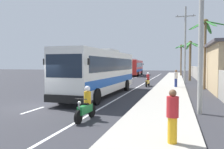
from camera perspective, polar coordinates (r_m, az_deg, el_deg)
name	(u,v)px	position (r m, az deg, el deg)	size (l,w,h in m)	color
ground_plane	(40,108)	(13.55, -18.08, -8.22)	(160.00, 160.00, 0.00)	#303035
sidewalk_kerb	(169,91)	(21.10, 14.31, -4.11)	(3.20, 90.00, 0.14)	#A8A399
lane_markings	(129,85)	(26.60, 4.50, -2.79)	(3.52, 71.80, 0.01)	white
boundary_wall	(208,78)	(25.16, 23.37, -0.92)	(0.24, 60.00, 2.10)	#9E998E
coach_bus_foreground	(101,71)	(18.09, -2.73, 0.94)	(3.04, 12.20, 3.81)	silver
coach_bus_far_lane	(134,67)	(49.51, 5.78, 1.91)	(3.35, 12.43, 3.62)	red
motorcycle_beside_bus	(86,106)	(10.17, -6.65, -8.08)	(0.56, 1.96, 1.55)	black
motorcycle_trailing	(148,81)	(25.64, 9.15, -1.56)	(0.56, 1.96, 1.60)	black
pedestrian_near_kerb	(176,78)	(24.22, 16.08, -0.84)	(0.36, 0.36, 1.80)	navy
pedestrian_midwalk	(172,115)	(7.03, 15.26, -10.06)	(0.36, 0.36, 1.63)	gold
utility_pole_nearest	(201,22)	(12.22, 21.91, 12.29)	(2.51, 0.24, 8.84)	#9E9E99
utility_pole_mid	(185,43)	(30.96, 18.25, 7.58)	(2.49, 0.24, 10.04)	#9E9E99
palm_nearest	(206,36)	(24.31, 22.88, 9.01)	(3.73, 3.65, 7.04)	brown
palm_second	(190,52)	(36.08, 19.41, 5.37)	(4.00, 4.03, 6.10)	brown
palm_third	(181,53)	(49.15, 17.32, 5.25)	(2.66, 2.66, 6.67)	brown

